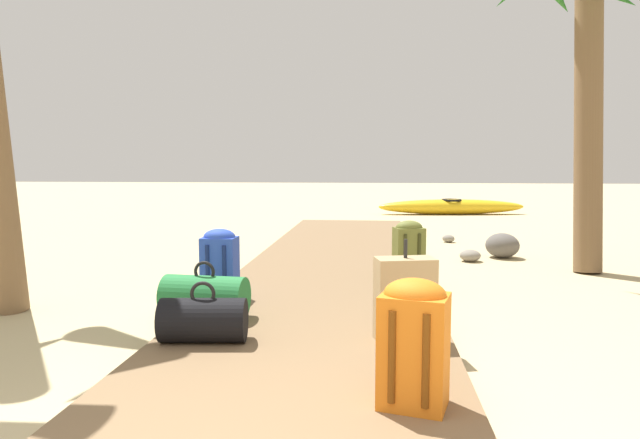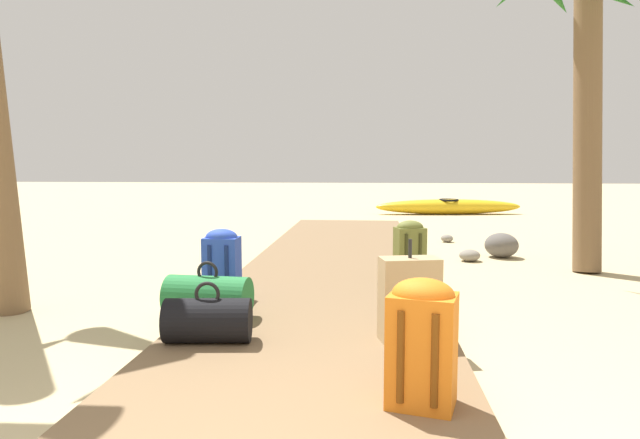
# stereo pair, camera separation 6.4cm
# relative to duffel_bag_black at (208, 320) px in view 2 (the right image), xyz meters

# --- Properties ---
(ground_plane) EXTENTS (60.00, 60.00, 0.00)m
(ground_plane) POSITION_rel_duffel_bag_black_xyz_m (0.63, 1.78, -0.23)
(ground_plane) COLOR tan
(boardwalk) EXTENTS (1.96, 10.20, 0.08)m
(boardwalk) POSITION_rel_duffel_bag_black_xyz_m (0.63, 2.80, -0.19)
(boardwalk) COLOR brown
(boardwalk) RESTS_ON ground
(duffel_bag_black) EXTENTS (0.57, 0.34, 0.40)m
(duffel_bag_black) POSITION_rel_duffel_bag_black_xyz_m (0.00, 0.00, 0.00)
(duffel_bag_black) COLOR black
(duffel_bag_black) RESTS_ON boardwalk
(backpack_olive) EXTENTS (0.33, 0.28, 0.58)m
(backpack_olive) POSITION_rel_duffel_bag_black_xyz_m (1.44, 2.19, 0.16)
(backpack_olive) COLOR olive
(backpack_olive) RESTS_ON boardwalk
(backpack_blue) EXTENTS (0.29, 0.25, 0.60)m
(backpack_blue) POSITION_rel_duffel_bag_black_xyz_m (-0.22, 1.18, 0.17)
(backpack_blue) COLOR #2847B7
(backpack_blue) RESTS_ON boardwalk
(suitcase_tan) EXTENTS (0.41, 0.28, 0.67)m
(suitcase_tan) POSITION_rel_duffel_bag_black_xyz_m (1.29, 0.15, 0.13)
(suitcase_tan) COLOR tan
(suitcase_tan) RESTS_ON boardwalk
(duffel_bag_green) EXTENTS (0.65, 0.37, 0.43)m
(duffel_bag_green) POSITION_rel_duffel_bag_black_xyz_m (-0.16, 0.57, 0.01)
(duffel_bag_green) COLOR #237538
(duffel_bag_green) RESTS_ON boardwalk
(backpack_orange) EXTENTS (0.36, 0.32, 0.62)m
(backpack_orange) POSITION_rel_duffel_bag_black_xyz_m (1.28, -0.85, 0.18)
(backpack_orange) COLOR orange
(backpack_orange) RESTS_ON boardwalk
(palm_tree_far_right) EXTENTS (2.14, 2.15, 3.91)m
(palm_tree_far_right) POSITION_rel_duffel_bag_black_xyz_m (3.46, 3.16, 2.69)
(palm_tree_far_right) COLOR brown
(palm_tree_far_right) RESTS_ON ground
(kayak) EXTENTS (3.56, 0.96, 0.37)m
(kayak) POSITION_rel_duffel_bag_black_xyz_m (2.94, 10.33, -0.04)
(kayak) COLOR gold
(kayak) RESTS_ON ground
(rock_right_far) EXTENTS (0.26, 0.26, 0.12)m
(rock_right_far) POSITION_rel_duffel_bag_black_xyz_m (2.25, 5.42, -0.17)
(rock_right_far) COLOR gray
(rock_right_far) RESTS_ON ground
(rock_right_mid) EXTENTS (0.60, 0.60, 0.32)m
(rock_right_mid) POSITION_rel_duffel_bag_black_xyz_m (2.76, 4.02, -0.06)
(rock_right_mid) COLOR #5B5651
(rock_right_mid) RESTS_ON ground
(rock_left_near) EXTENTS (0.31, 0.28, 0.16)m
(rock_left_near) POSITION_rel_duffel_bag_black_xyz_m (-0.98, 3.63, -0.15)
(rock_left_near) COLOR #5B5651
(rock_left_near) RESTS_ON ground
(rock_right_near) EXTENTS (0.37, 0.37, 0.15)m
(rock_right_near) POSITION_rel_duffel_bag_black_xyz_m (2.30, 3.69, -0.15)
(rock_right_near) COLOR gray
(rock_right_near) RESTS_ON ground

